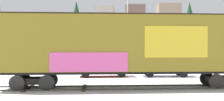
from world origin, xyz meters
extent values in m
plane|color=silver|center=(0.00, 0.00, 0.00)|extent=(260.00, 260.00, 0.00)
cube|color=#4C4742|center=(0.41, -0.72, 0.04)|extent=(59.86, 4.31, 0.08)
cube|color=#4C4742|center=(0.31, 0.72, 0.04)|extent=(59.86, 4.31, 0.08)
cube|color=#423323|center=(-6.02, -0.45, 0.04)|extent=(0.41, 2.51, 0.07)
cube|color=#423323|center=(-2.59, -0.21, 0.04)|extent=(0.41, 2.51, 0.07)
cube|color=olive|center=(0.36, 0.00, 2.78)|extent=(16.94, 3.99, 3.31)
cube|color=#2D2823|center=(0.36, 0.00, 4.55)|extent=(15.94, 1.52, 0.24)
cube|color=gold|center=(2.85, -1.25, 2.86)|extent=(3.69, 0.29, 1.82)
cube|color=#CC4C8C|center=(-2.15, -1.61, 1.70)|extent=(4.39, 0.34, 1.10)
cube|color=black|center=(0.36, 0.00, 1.02)|extent=(16.52, 2.70, 0.20)
cube|color=black|center=(-5.60, -0.42, 0.51)|extent=(2.18, 1.41, 0.36)
cylinder|color=black|center=(-6.40, -1.20, 0.46)|extent=(0.93, 0.18, 0.92)
cylinder|color=black|center=(-6.50, 0.24, 0.46)|extent=(0.93, 0.18, 0.92)
cylinder|color=black|center=(-4.70, -1.08, 0.46)|extent=(0.93, 0.18, 0.92)
cylinder|color=black|center=(-4.80, 0.36, 0.46)|extent=(0.93, 0.18, 0.92)
cube|color=black|center=(6.32, 0.42, 0.51)|extent=(2.18, 1.41, 0.36)
cylinder|color=black|center=(5.53, -0.36, 0.46)|extent=(0.93, 0.18, 0.92)
cylinder|color=black|center=(5.42, 1.08, 0.46)|extent=(0.93, 0.18, 0.92)
cylinder|color=silver|center=(0.71, 11.95, 4.92)|extent=(0.12, 0.12, 9.85)
cube|color=silver|center=(0.00, 57.80, 4.68)|extent=(139.45, 43.23, 9.35)
cube|color=brown|center=(4.14, 44.83, 10.85)|extent=(4.66, 3.71, 3.00)
cube|color=#8C725B|center=(12.10, 44.83, 10.98)|extent=(5.18, 3.55, 3.26)
cube|color=#9E9384|center=(-2.96, 44.83, 10.68)|extent=(4.69, 4.47, 2.65)
cone|color=#193D23|center=(18.55, 50.34, 11.72)|extent=(2.36, 2.36, 4.73)
cone|color=#193D23|center=(-9.58, 44.68, 11.33)|extent=(1.98, 1.98, 3.95)
cube|color=#B21E1E|center=(-1.69, 6.11, 0.64)|extent=(4.60, 2.24, 0.64)
cube|color=#2D333D|center=(-1.88, 6.10, 1.29)|extent=(2.35, 1.84, 0.66)
cylinder|color=black|center=(-0.27, 7.12, 0.32)|extent=(0.66, 0.28, 0.64)
cylinder|color=black|center=(-0.10, 5.41, 0.32)|extent=(0.66, 0.28, 0.64)
cylinder|color=black|center=(-3.28, 6.82, 0.32)|extent=(0.66, 0.28, 0.64)
cylinder|color=black|center=(-3.10, 5.11, 0.32)|extent=(0.66, 0.28, 0.64)
cube|color=silver|center=(3.65, 6.35, 0.65)|extent=(4.20, 1.95, 0.66)
cube|color=#2D333D|center=(3.52, 6.35, 1.35)|extent=(2.02, 1.73, 0.72)
cylinder|color=black|center=(5.06, 7.27, 0.32)|extent=(0.64, 0.23, 0.64)
cylinder|color=black|center=(5.08, 5.47, 0.32)|extent=(0.64, 0.23, 0.64)
cylinder|color=black|center=(2.22, 7.24, 0.32)|extent=(0.64, 0.23, 0.64)
cylinder|color=black|center=(2.24, 5.44, 0.32)|extent=(0.64, 0.23, 0.64)
camera|label=1|loc=(-0.74, -16.23, 2.56)|focal=41.69mm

